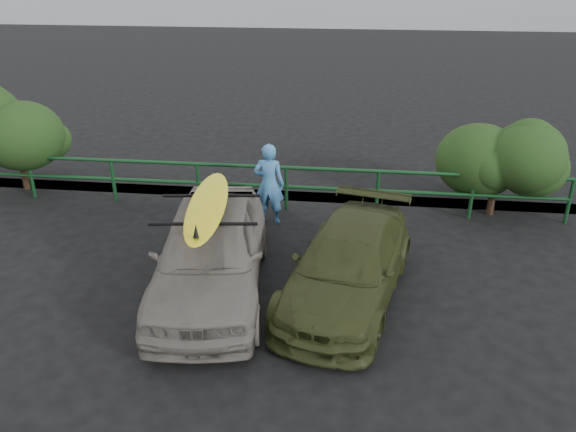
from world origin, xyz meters
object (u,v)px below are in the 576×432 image
guardrail (242,186)px  sedan (210,252)px  man (269,184)px  olive_vehicle (348,265)px  surfboard (207,205)px

guardrail → sedan: bearing=-87.3°
man → sedan: bearing=80.3°
sedan → olive_vehicle: bearing=-4.4°
sedan → man: man is taller
sedan → surfboard: bearing=-97.0°
olive_vehicle → man: bearing=135.2°
guardrail → man: (0.72, -0.70, 0.36)m
guardrail → man: 1.07m
olive_vehicle → surfboard: (-2.27, -0.10, 1.00)m
sedan → surfboard: size_ratio=1.51×
guardrail → surfboard: bearing=-87.3°
olive_vehicle → guardrail: bearing=138.5°
guardrail → sedan: sedan is taller
sedan → surfboard: 0.85m
man → surfboard: (-0.56, -2.80, 0.72)m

